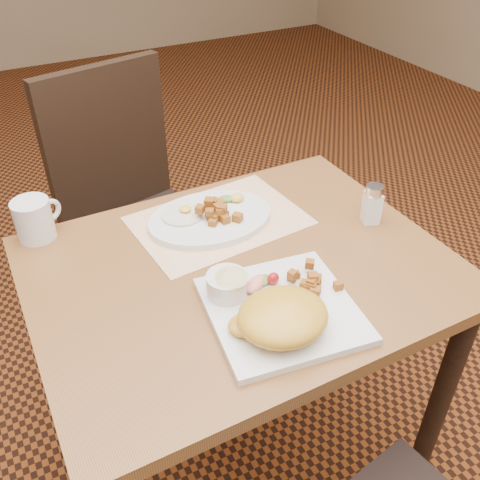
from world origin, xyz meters
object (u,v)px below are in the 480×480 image
table (241,302)px  salt_shaker (372,204)px  plate_square (282,310)px  plate_oval (210,218)px  coffee_mug (35,219)px  chair_far (132,204)px

table → salt_shaker: salt_shaker is taller
plate_square → plate_oval: plate_oval is taller
coffee_mug → table: bearing=-40.5°
plate_square → salt_shaker: salt_shaker is taller
chair_far → table: bearing=81.6°
table → coffee_mug: coffee_mug is taller
salt_shaker → table: bearing=-179.3°
salt_shaker → coffee_mug: salt_shaker is taller
table → plate_oval: plate_oval is taller
chair_far → coffee_mug: bearing=35.9°
salt_shaker → coffee_mug: (-0.73, 0.31, -0.00)m
chair_far → plate_square: bearing=80.8°
plate_square → coffee_mug: 0.61m
plate_oval → salt_shaker: 0.39m
table → plate_square: bearing=-90.0°
table → salt_shaker: 0.39m
plate_square → coffee_mug: (-0.37, 0.49, 0.04)m
plate_square → plate_oval: (0.01, 0.35, 0.00)m
table → plate_oval: 0.22m
coffee_mug → chair_far: bearing=48.4°
plate_square → table: bearing=90.0°
chair_far → salt_shaker: bearing=108.5°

